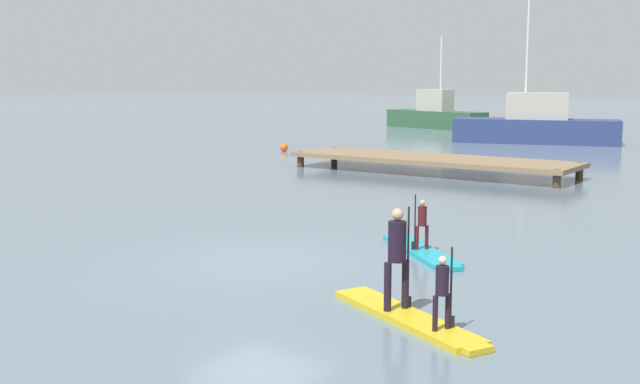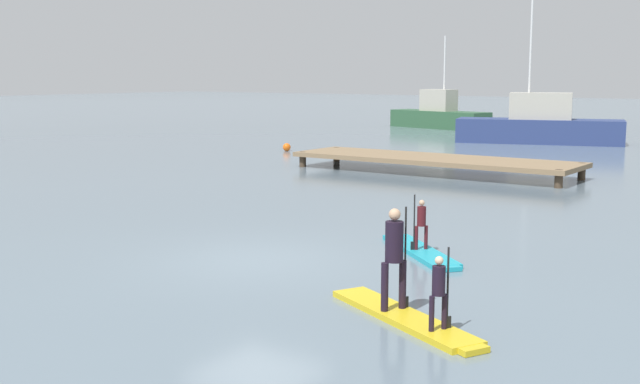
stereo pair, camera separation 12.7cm
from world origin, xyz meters
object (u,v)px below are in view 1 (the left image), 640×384
paddleboard_near (422,251)px  paddler_child_front (443,288)px  paddleboard_far (408,318)px  paddler_child_solo (422,222)px  mooring_buoy_near (284,147)px  fishing_boat_green_midground (436,115)px  paddler_adult (397,252)px  fishing_boat_white_large (536,125)px

paddleboard_near → paddler_child_front: bearing=-59.3°
paddleboard_far → paddler_child_solo: bearing=115.1°
paddleboard_near → mooring_buoy_near: 23.53m
paddleboard_far → paddler_child_front: size_ratio=2.75×
paddler_child_front → fishing_boat_green_midground: fishing_boat_green_midground is taller
paddler_adult → paddler_child_solo: bearing=112.6°
paddleboard_near → paddler_child_front: 5.53m
paddleboard_far → mooring_buoy_near: size_ratio=8.46×
mooring_buoy_near → paddler_adult: bearing=-48.9°
fishing_boat_white_large → fishing_boat_green_midground: (-10.31, 8.09, -0.09)m
paddler_adult → fishing_boat_white_large: (-9.49, 32.86, -0.05)m
paddleboard_near → paddler_child_solo: bearing=-111.2°
mooring_buoy_near → paddleboard_near: bearing=-45.4°
fishing_boat_green_midground → mooring_buoy_near: size_ratio=20.15×
mooring_buoy_near → fishing_boat_white_large: bearing=53.6°
paddler_child_solo → fishing_boat_green_midground: size_ratio=0.15×
paddler_child_solo → fishing_boat_white_large: bearing=105.1°
paddler_child_solo → fishing_boat_white_large: 29.70m
paddler_adult → paddler_child_front: (1.06, -0.52, -0.32)m
paddleboard_near → fishing_boat_green_midground: size_ratio=0.35×
fishing_boat_white_large → paddler_adult: bearing=-73.9°
paddleboard_far → fishing_boat_white_large: fishing_boat_white_large is taller
paddleboard_near → mooring_buoy_near: mooring_buoy_near is taller
paddleboard_far → paddler_adult: paddler_adult is taller
paddler_child_front → paddleboard_near: bearing=120.7°
paddler_child_solo → mooring_buoy_near: 23.54m
fishing_boat_white_large → fishing_boat_green_midground: bearing=141.9°
paddleboard_far → paddleboard_near: bearing=115.0°
paddleboard_near → mooring_buoy_near: (-16.53, 16.74, 0.15)m
fishing_boat_green_midground → fishing_boat_white_large: bearing=-38.1°
paddler_child_solo → paddleboard_near: bearing=68.8°
paddler_adult → paddler_child_front: bearing=-26.0°
paddleboard_far → fishing_boat_white_large: size_ratio=0.36×
paddler_child_solo → paddler_child_front: bearing=-59.2°
mooring_buoy_near → fishing_boat_green_midground: bearing=94.4°
paddler_adult → fishing_boat_white_large: bearing=106.1°
paddleboard_near → paddleboard_far: bearing=-65.0°
paddleboard_far → fishing_boat_white_large: 34.44m
paddleboard_near → fishing_boat_green_midground: 40.96m
paddleboard_far → mooring_buoy_near: mooring_buoy_near is taller
paddleboard_far → paddler_child_front: bearing=-25.5°
paddleboard_near → paddler_child_solo: paddler_child_solo is taller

